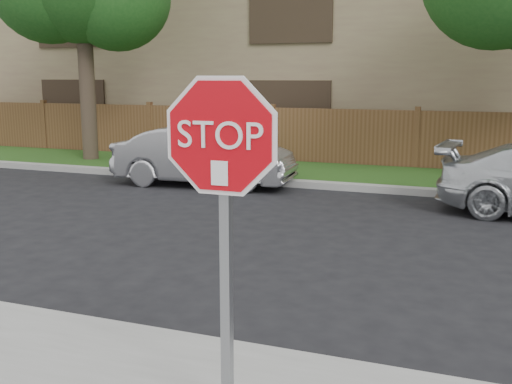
% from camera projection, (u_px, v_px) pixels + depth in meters
% --- Properties ---
extents(ground, '(90.00, 90.00, 0.00)m').
position_uv_depth(ground, '(279.00, 358.00, 5.40)').
color(ground, black).
rests_on(ground, ground).
extents(far_curb, '(70.00, 0.30, 0.15)m').
position_uv_depth(far_curb, '(399.00, 190.00, 12.88)').
color(far_curb, gray).
rests_on(far_curb, ground).
extents(grass_strip, '(70.00, 3.00, 0.12)m').
position_uv_depth(grass_strip, '(408.00, 179.00, 14.40)').
color(grass_strip, '#1E4714').
rests_on(grass_strip, ground).
extents(fence, '(70.00, 0.12, 1.60)m').
position_uv_depth(fence, '(416.00, 141.00, 15.72)').
color(fence, brown).
rests_on(fence, ground).
extents(apartment_building, '(35.20, 9.20, 7.20)m').
position_uv_depth(apartment_building, '(438.00, 45.00, 20.34)').
color(apartment_building, '#866E53').
rests_on(apartment_building, ground).
extents(stop_sign, '(1.01, 0.13, 2.55)m').
position_uv_depth(stop_sign, '(223.00, 188.00, 3.65)').
color(stop_sign, gray).
rests_on(stop_sign, sidewalk_near).
extents(sedan_left, '(4.22, 1.74, 1.36)m').
position_uv_depth(sedan_left, '(204.00, 156.00, 13.76)').
color(sedan_left, '#A6A6AA').
rests_on(sedan_left, ground).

